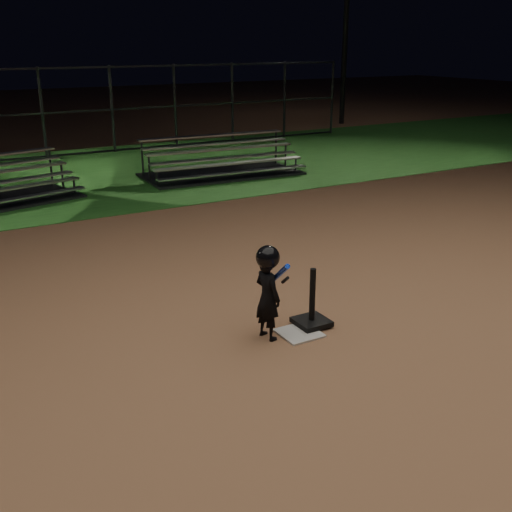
{
  "coord_description": "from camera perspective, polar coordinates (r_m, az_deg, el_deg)",
  "views": [
    {
      "loc": [
        -3.66,
        -5.38,
        3.21
      ],
      "look_at": [
        0.0,
        1.0,
        0.65
      ],
      "focal_mm": 43.83,
      "sensor_mm": 36.0,
      "label": 1
    }
  ],
  "objects": [
    {
      "name": "child_batter",
      "position": [
        6.92,
        1.09,
        -3.1
      ],
      "size": [
        0.4,
        0.63,
        1.1
      ],
      "rotation": [
        0.0,
        0.0,
        1.76
      ],
      "color": "black",
      "rests_on": "ground"
    },
    {
      "name": "grass_strip",
      "position": [
        16.13,
        -16.25,
        6.97
      ],
      "size": [
        60.0,
        8.0,
        0.01
      ],
      "primitive_type": "cube",
      "color": "#225B1D",
      "rests_on": "ground"
    },
    {
      "name": "batting_tee",
      "position": [
        7.4,
        5.11,
        -5.35
      ],
      "size": [
        0.38,
        0.38,
        0.7
      ],
      "color": "black",
      "rests_on": "home_plate"
    },
    {
      "name": "home_plate",
      "position": [
        7.25,
        3.97,
        -7.03
      ],
      "size": [
        0.45,
        0.45,
        0.02
      ],
      "primitive_type": "cube",
      "color": "beige",
      "rests_on": "ground"
    },
    {
      "name": "ground",
      "position": [
        7.26,
        3.96,
        -7.12
      ],
      "size": [
        80.0,
        80.0,
        0.0
      ],
      "primitive_type": "plane",
      "color": "#9C6946",
      "rests_on": "ground"
    },
    {
      "name": "backstop_fence",
      "position": [
        18.84,
        -18.92,
        12.22
      ],
      "size": [
        20.08,
        0.08,
        2.5
      ],
      "color": "#38383D",
      "rests_on": "ground"
    },
    {
      "name": "bleacher_right",
      "position": [
        15.64,
        -3.16,
        8.04
      ],
      "size": [
        3.92,
        2.06,
        0.94
      ],
      "rotation": [
        0.0,
        0.0,
        -0.05
      ],
      "color": "silver",
      "rests_on": "ground"
    }
  ]
}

